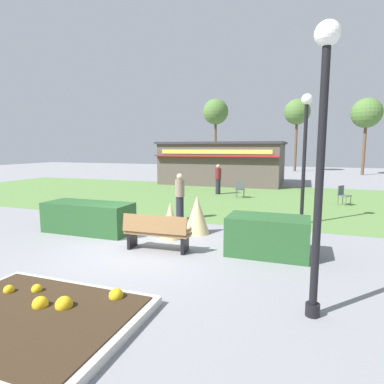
{
  "coord_description": "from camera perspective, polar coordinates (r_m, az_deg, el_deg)",
  "views": [
    {
      "loc": [
        4.0,
        -7.09,
        2.61
      ],
      "look_at": [
        0.19,
        3.55,
        1.05
      ],
      "focal_mm": 30.1,
      "sensor_mm": 36.0,
      "label": 1
    }
  ],
  "objects": [
    {
      "name": "ground_plane",
      "position": [
        8.54,
        -9.41,
        -10.04
      ],
      "size": [
        80.0,
        80.0,
        0.0
      ],
      "primitive_type": "plane",
      "color": "gray"
    },
    {
      "name": "lawn_patch",
      "position": [
        17.09,
        5.95,
        -0.97
      ],
      "size": [
        36.0,
        12.0,
        0.01
      ],
      "primitive_type": "cube",
      "color": "#5B8442",
      "rests_on": "ground_plane"
    },
    {
      "name": "flower_bed",
      "position": [
        5.7,
        -26.98,
        -19.3
      ],
      "size": [
        3.21,
        2.5,
        0.32
      ],
      "color": "beige",
      "rests_on": "ground_plane"
    },
    {
      "name": "park_bench",
      "position": [
        8.27,
        -6.28,
        -7.12
      ],
      "size": [
        1.72,
        0.6,
        0.95
      ],
      "color": "olive",
      "rests_on": "ground_plane"
    },
    {
      "name": "hedge_left",
      "position": [
        10.53,
        -17.88,
        -4.3
      ],
      "size": [
        2.77,
        1.1,
        0.93
      ],
      "primitive_type": "cube",
      "color": "#28562B",
      "rests_on": "ground_plane"
    },
    {
      "name": "hedge_right",
      "position": [
        8.15,
        13.27,
        -7.55
      ],
      "size": [
        1.94,
        1.1,
        0.95
      ],
      "primitive_type": "cube",
      "color": "#28562B",
      "rests_on": "ground_plane"
    },
    {
      "name": "ornamental_grass_behind_left",
      "position": [
        9.83,
        0.89,
        -4.05
      ],
      "size": [
        0.77,
        0.77,
        1.17
      ],
      "primitive_type": "cone",
      "color": "#D1BC7F",
      "rests_on": "ground_plane"
    },
    {
      "name": "ornamental_grass_behind_right",
      "position": [
        9.32,
        -3.86,
        -5.06
      ],
      "size": [
        0.62,
        0.62,
        1.06
      ],
      "primitive_type": "cone",
      "color": "#D1BC7F",
      "rests_on": "ground_plane"
    },
    {
      "name": "lamppost_near",
      "position": [
        5.09,
        22.0,
        8.73
      ],
      "size": [
        0.36,
        0.36,
        4.37
      ],
      "color": "black",
      "rests_on": "ground_plane"
    },
    {
      "name": "lamppost_mid",
      "position": [
        11.47,
        19.37,
        8.05
      ],
      "size": [
        0.36,
        0.36,
        4.37
      ],
      "color": "black",
      "rests_on": "ground_plane"
    },
    {
      "name": "trash_bin",
      "position": [
        11.4,
        -20.05,
        -3.94
      ],
      "size": [
        0.52,
        0.52,
        0.75
      ],
      "primitive_type": "cylinder",
      "color": "#2D4233",
      "rests_on": "ground_plane"
    },
    {
      "name": "food_kiosk",
      "position": [
        23.89,
        5.56,
        5.19
      ],
      "size": [
        8.7,
        5.44,
        3.02
      ],
      "color": "#594C47",
      "rests_on": "ground_plane"
    },
    {
      "name": "cafe_chair_west",
      "position": [
        16.25,
        25.17,
        -0.26
      ],
      "size": [
        0.61,
        0.61,
        0.89
      ],
      "color": "#4C5156",
      "rests_on": "ground_plane"
    },
    {
      "name": "cafe_chair_east",
      "position": [
        16.96,
        8.51,
        0.71
      ],
      "size": [
        0.48,
        0.48,
        0.89
      ],
      "color": "#4C5156",
      "rests_on": "ground_plane"
    },
    {
      "name": "person_strolling",
      "position": [
        18.2,
        4.64,
        2.31
      ],
      "size": [
        0.34,
        0.34,
        1.69
      ],
      "rotation": [
        0.0,
        0.0,
        5.12
      ],
      "color": "#23232D",
      "rests_on": "ground_plane"
    },
    {
      "name": "person_standing",
      "position": [
        11.7,
        -2.18,
        -0.76
      ],
      "size": [
        0.34,
        0.34,
        1.69
      ],
      "rotation": [
        0.0,
        0.0,
        4.97
      ],
      "color": "#23232D",
      "rests_on": "ground_plane"
    },
    {
      "name": "parked_car_west_slot",
      "position": [
        33.27,
        2.37,
        4.45
      ],
      "size": [
        4.32,
        2.29,
        1.2
      ],
      "color": "silver",
      "rests_on": "ground_plane"
    },
    {
      "name": "tree_left_bg",
      "position": [
        35.33,
        28.53,
        12.12
      ],
      "size": [
        2.8,
        2.8,
        7.27
      ],
      "color": "brown",
      "rests_on": "ground_plane"
    },
    {
      "name": "tree_right_bg",
      "position": [
        36.84,
        4.22,
        13.89
      ],
      "size": [
        2.8,
        2.8,
        7.98
      ],
      "color": "brown",
      "rests_on": "ground_plane"
    },
    {
      "name": "tree_center_bg",
      "position": [
        38.17,
        18.14,
        13.26
      ],
      "size": [
        2.8,
        2.8,
        7.93
      ],
      "color": "brown",
      "rests_on": "ground_plane"
    }
  ]
}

